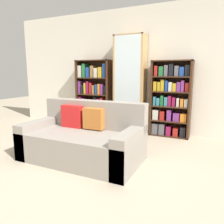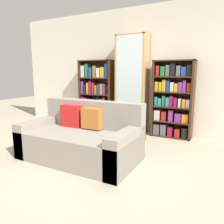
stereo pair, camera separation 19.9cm
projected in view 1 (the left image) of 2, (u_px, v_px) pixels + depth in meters
ground_plane at (85, 171)px, 2.94m from camera, size 16.00×16.00×0.00m
wall_back at (142, 71)px, 4.83m from camera, size 6.80×0.06×2.70m
couch at (83, 140)px, 3.34m from camera, size 1.77×0.95×0.86m
bookshelf_left at (94, 96)px, 5.22m from camera, size 0.86×0.32×1.59m
display_cabinet at (130, 85)px, 4.77m from camera, size 0.66×0.36×2.09m
bookshelf_right at (171, 100)px, 4.46m from camera, size 0.80×0.32×1.55m
wine_bottle at (143, 133)px, 4.30m from camera, size 0.07×0.07×0.34m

